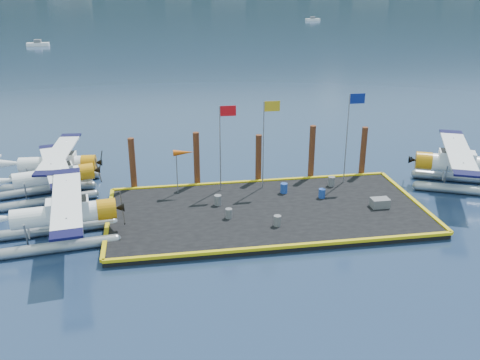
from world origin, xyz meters
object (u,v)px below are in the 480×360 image
Objects in this scene: seaplane_a at (61,217)px; piling_3 at (312,154)px; drum_2 at (322,193)px; flagpole_yellow at (266,131)px; drum_0 at (218,200)px; drum_1 at (277,221)px; piling_1 at (197,161)px; piling_4 at (363,153)px; seaplane_c at (55,166)px; crate at (380,203)px; seaplane_b at (52,179)px; flagpole_blue at (350,125)px; piling_0 at (133,166)px; flagpole_red at (223,135)px; drum_5 at (284,188)px; drum_3 at (229,213)px; seaplane_d at (462,166)px; windsock at (183,154)px; piling_2 at (258,160)px; drum_4 at (331,181)px.

piling_3 is (16.91, 7.02, 0.58)m from seaplane_a.
drum_2 is 5.65m from flagpole_yellow.
drum_0 reaches higher than drum_2.
piling_1 is (-4.13, 7.75, 1.38)m from drum_1.
piling_4 is (8.37, 7.75, 1.28)m from drum_1.
crate is (21.46, -8.45, -0.79)m from seaplane_c.
seaplane_b reaches higher than drum_2.
seaplane_b is at bearing 164.43° from crate.
flagpole_blue is 1.62× the size of piling_0.
flagpole_red is 1.40× the size of piling_3.
flagpole_blue is at bearing -138.42° from piling_4.
piling_1 is at bearing 153.84° from drum_5.
piling_0 reaches higher than drum_0.
seaplane_b is 18.53m from piling_3.
drum_5 is at bearing -134.35° from piling_3.
flagpole_blue is at bearing 26.38° from drum_3.
drum_0 is at bearing 117.41° from seaplane_d.
windsock is 0.73× the size of piling_3.
piling_2 is at bearing 16.15° from windsock.
seaplane_c is at bearing 150.08° from drum_0.
piling_2 is at bearing 0.00° from piling_0.
seaplane_a reaches higher than seaplane_b.
windsock is (-12.36, 4.57, 2.54)m from crate.
flagpole_red reaches higher than drum_1.
flagpole_red is (-9.63, 4.57, 3.70)m from crate.
piling_0 reaches higher than seaplane_b.
piling_0 is (5.51, 0.22, 0.55)m from seaplane_b.
seaplane_d reaches higher than seaplane_c.
flagpole_blue is at bearing -0.00° from flagpole_yellow.
flagpole_yellow is (3.30, 4.61, 3.80)m from drum_3.
drum_1 is 5.39m from drum_2.
piling_0 is 13.00m from piling_3.
piling_3 is at bearing 60.57° from drum_1.
seaplane_d reaches higher than drum_2.
drum_5 is at bearing -15.40° from piling_0.
drum_5 is 0.11× the size of flagpole_blue.
seaplane_a is 1.70× the size of flagpole_red.
piling_4 is (11.52, 4.10, 1.27)m from drum_0.
piling_2 is at bearing 113.78° from drum_5.
flagpole_yellow is (14.82, -3.89, 3.03)m from seaplane_c.
drum_2 is 5.55m from piling_2.
piling_2 is (-0.20, 1.60, -2.61)m from flagpole_yellow.
flagpole_red reaches higher than drum_2.
drum_4 reaches higher than drum_1.
flagpole_red is (-17.12, 1.43, 2.75)m from seaplane_d.
piling_1 is (8.41, 7.02, 0.53)m from seaplane_a.
drum_3 is 5.79m from windsock.
drum_5 is (4.76, 1.28, 0.01)m from drum_0.
seaplane_b is at bearing 173.27° from flagpole_red.
flagpole_yellow is 0.95× the size of flagpole_blue.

